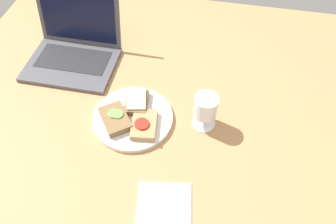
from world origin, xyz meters
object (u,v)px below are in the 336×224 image
at_px(sandwich_with_cucumber, 115,119).
at_px(sandwich_with_tomato, 144,125).
at_px(wine_glass, 206,107).
at_px(sandwich_with_cheese, 137,102).
at_px(napkin, 164,206).
at_px(plate, 133,119).
at_px(laptop, 74,48).

distance_m(sandwich_with_cucumber, sandwich_with_tomato, 0.09).
distance_m(sandwich_with_tomato, wine_glass, 0.19).
height_order(sandwich_with_cheese, wine_glass, wine_glass).
relative_size(sandwich_with_cucumber, wine_glass, 1.10).
distance_m(wine_glass, napkin, 0.30).
bearing_deg(plate, wine_glass, 7.65).
bearing_deg(napkin, sandwich_with_tomato, 115.63).
relative_size(plate, sandwich_with_cucumber, 1.89).
height_order(sandwich_with_tomato, wine_glass, wine_glass).
relative_size(plate, wine_glass, 2.07).
height_order(sandwich_with_cheese, napkin, sandwich_with_cheese).
relative_size(plate, laptop, 0.80).
bearing_deg(napkin, sandwich_with_cucumber, 130.78).
distance_m(wine_glass, laptop, 0.54).
relative_size(sandwich_with_tomato, napkin, 0.82).
relative_size(wine_glass, napkin, 0.86).
bearing_deg(wine_glass, sandwich_with_cucumber, -168.57).
bearing_deg(laptop, plate, -40.72).
bearing_deg(laptop, wine_glass, -22.89).
distance_m(plate, napkin, 0.30).
xyz_separation_m(plate, sandwich_with_cheese, (0.00, 0.05, 0.02)).
bearing_deg(napkin, plate, 120.95).
bearing_deg(sandwich_with_cheese, sandwich_with_cucumber, -122.08).
relative_size(sandwich_with_cheese, laptop, 0.34).
height_order(plate, laptop, laptop).
height_order(wine_glass, napkin, wine_glass).
bearing_deg(laptop, sandwich_with_cheese, -33.75).
bearing_deg(laptop, sandwich_with_tomato, -39.71).
bearing_deg(sandwich_with_cucumber, laptop, 131.32).
distance_m(plate, sandwich_with_cheese, 0.06).
relative_size(sandwich_with_tomato, laptop, 0.37).
bearing_deg(napkin, wine_glass, 76.99).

